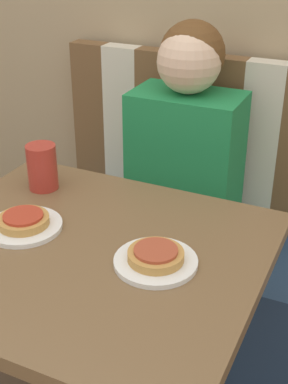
% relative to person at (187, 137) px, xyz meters
% --- Properties ---
extents(booth_seat, '(1.05, 0.46, 0.43)m').
position_rel_person_xyz_m(booth_seat, '(0.00, -0.00, -0.57)').
color(booth_seat, navy).
rests_on(booth_seat, ground_plane).
extents(booth_backrest, '(1.05, 0.07, 0.58)m').
position_rel_person_xyz_m(booth_backrest, '(0.00, 0.19, -0.07)').
color(booth_backrest, brown).
rests_on(booth_backrest, booth_seat).
extents(dining_table, '(0.80, 0.71, 0.76)m').
position_rel_person_xyz_m(dining_table, '(0.00, -0.64, -0.15)').
color(dining_table, brown).
rests_on(dining_table, ground_plane).
extents(person, '(0.35, 0.23, 0.72)m').
position_rel_person_xyz_m(person, '(0.00, 0.00, 0.00)').
color(person, '#1E8447').
rests_on(person, booth_seat).
extents(plate_left, '(0.18, 0.18, 0.01)m').
position_rel_person_xyz_m(plate_left, '(-0.17, -0.63, -0.03)').
color(plate_left, white).
rests_on(plate_left, dining_table).
extents(plate_right, '(0.18, 0.18, 0.01)m').
position_rel_person_xyz_m(plate_right, '(0.17, -0.63, -0.03)').
color(plate_right, white).
rests_on(plate_right, dining_table).
extents(pizza_left, '(0.12, 0.12, 0.03)m').
position_rel_person_xyz_m(pizza_left, '(-0.17, -0.63, -0.01)').
color(pizza_left, '#C68E47').
rests_on(pizza_left, plate_left).
extents(pizza_right, '(0.12, 0.12, 0.03)m').
position_rel_person_xyz_m(pizza_right, '(0.17, -0.63, -0.01)').
color(pizza_right, '#C68E47').
rests_on(pizza_right, plate_right).
extents(drinking_cup, '(0.08, 0.08, 0.13)m').
position_rel_person_xyz_m(drinking_cup, '(-0.25, -0.43, 0.03)').
color(drinking_cup, '#B23328').
rests_on(drinking_cup, dining_table).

